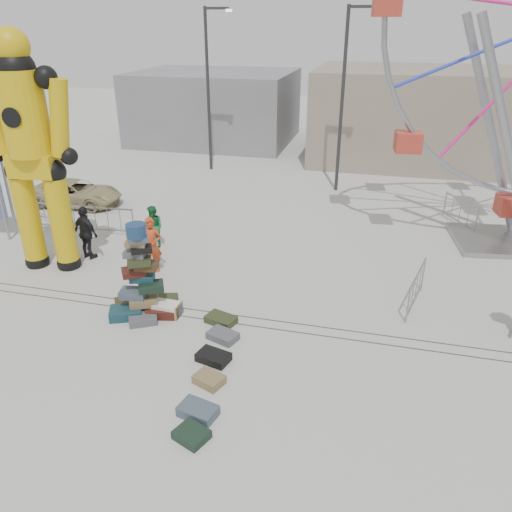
% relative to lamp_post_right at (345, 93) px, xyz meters
% --- Properties ---
extents(ground, '(90.00, 90.00, 0.00)m').
position_rel_lamp_post_right_xyz_m(ground, '(-3.09, -13.00, -4.48)').
color(ground, '#9E9E99').
rests_on(ground, ground).
extents(track_line_near, '(40.00, 0.04, 0.01)m').
position_rel_lamp_post_right_xyz_m(track_line_near, '(-3.09, -12.40, -4.48)').
color(track_line_near, '#47443F').
rests_on(track_line_near, ground).
extents(track_line_far, '(40.00, 0.04, 0.01)m').
position_rel_lamp_post_right_xyz_m(track_line_far, '(-3.09, -12.00, -4.48)').
color(track_line_far, '#47443F').
rests_on(track_line_far, ground).
extents(building_right, '(12.00, 8.00, 5.00)m').
position_rel_lamp_post_right_xyz_m(building_right, '(3.91, 7.00, -1.98)').
color(building_right, gray).
rests_on(building_right, ground).
extents(building_left, '(10.00, 8.00, 4.40)m').
position_rel_lamp_post_right_xyz_m(building_left, '(-9.09, 9.00, -2.28)').
color(building_left, gray).
rests_on(building_left, ground).
extents(lamp_post_right, '(1.41, 0.25, 8.00)m').
position_rel_lamp_post_right_xyz_m(lamp_post_right, '(0.00, 0.00, 0.00)').
color(lamp_post_right, '#2D2D30').
rests_on(lamp_post_right, ground).
extents(lamp_post_left, '(1.41, 0.25, 8.00)m').
position_rel_lamp_post_right_xyz_m(lamp_post_left, '(-7.00, 2.00, 0.00)').
color(lamp_post_left, '#2D2D30').
rests_on(lamp_post_left, ground).
extents(suitcase_tower, '(2.02, 1.75, 2.68)m').
position_rel_lamp_post_right_xyz_m(suitcase_tower, '(-4.15, -12.46, -3.73)').
color(suitcase_tower, '#183D49').
rests_on(suitcase_tower, ground).
extents(crash_test_dummy, '(2.99, 1.31, 7.51)m').
position_rel_lamp_post_right_xyz_m(crash_test_dummy, '(-8.36, -10.53, -0.52)').
color(crash_test_dummy, black).
rests_on(crash_test_dummy, ground).
extents(steamer_trunk, '(0.82, 0.49, 0.37)m').
position_rel_lamp_post_right_xyz_m(steamer_trunk, '(-3.49, -12.44, -4.29)').
color(steamer_trunk, silver).
rests_on(steamer_trunk, ground).
extents(row_case_0, '(0.92, 0.73, 0.19)m').
position_rel_lamp_post_right_xyz_m(row_case_0, '(-1.91, -12.44, -4.39)').
color(row_case_0, '#313A1D').
rests_on(row_case_0, ground).
extents(row_case_1, '(0.88, 0.73, 0.20)m').
position_rel_lamp_post_right_xyz_m(row_case_1, '(-1.63, -13.16, -4.38)').
color(row_case_1, '#55565C').
rests_on(row_case_1, ground).
extents(row_case_2, '(0.88, 0.69, 0.20)m').
position_rel_lamp_post_right_xyz_m(row_case_2, '(-1.58, -14.07, -4.38)').
color(row_case_2, black).
rests_on(row_case_2, ground).
extents(row_case_3, '(0.78, 0.70, 0.21)m').
position_rel_lamp_post_right_xyz_m(row_case_3, '(-1.41, -14.88, -4.38)').
color(row_case_3, olive).
rests_on(row_case_3, ground).
extents(row_case_4, '(0.89, 0.69, 0.23)m').
position_rel_lamp_post_right_xyz_m(row_case_4, '(-1.30, -15.90, -4.37)').
color(row_case_4, '#445361').
rests_on(row_case_4, ground).
extents(row_case_5, '(0.79, 0.73, 0.18)m').
position_rel_lamp_post_right_xyz_m(row_case_5, '(-1.21, -16.52, -4.39)').
color(row_case_5, black).
rests_on(row_case_5, ground).
extents(barricade_dummy_a, '(1.97, 0.58, 1.10)m').
position_rel_lamp_post_right_xyz_m(barricade_dummy_a, '(-11.58, -6.94, -3.93)').
color(barricade_dummy_a, gray).
rests_on(barricade_dummy_a, ground).
extents(barricade_dummy_b, '(2.00, 0.13, 1.10)m').
position_rel_lamp_post_right_xyz_m(barricade_dummy_b, '(-9.79, -7.72, -3.93)').
color(barricade_dummy_b, gray).
rests_on(barricade_dummy_b, ground).
extents(barricade_dummy_c, '(2.00, 0.27, 1.10)m').
position_rel_lamp_post_right_xyz_m(barricade_dummy_c, '(-7.91, -7.63, -3.93)').
color(barricade_dummy_c, gray).
rests_on(barricade_dummy_c, ground).
extents(barricade_wheel_front, '(0.57, 1.97, 1.10)m').
position_rel_lamp_post_right_xyz_m(barricade_wheel_front, '(3.19, -10.25, -3.93)').
color(barricade_wheel_front, gray).
rests_on(barricade_wheel_front, ground).
extents(barricade_wheel_back, '(1.06, 1.79, 1.10)m').
position_rel_lamp_post_right_xyz_m(barricade_wheel_back, '(5.09, -3.44, -3.93)').
color(barricade_wheel_back, gray).
rests_on(barricade_wheel_back, ground).
extents(pedestrian_red, '(0.75, 0.57, 1.83)m').
position_rel_lamp_post_right_xyz_m(pedestrian_red, '(-4.98, -10.03, -3.57)').
color(pedestrian_red, '#BB3C1A').
rests_on(pedestrian_red, ground).
extents(pedestrian_green, '(0.91, 0.82, 1.52)m').
position_rel_lamp_post_right_xyz_m(pedestrian_green, '(-5.73, -8.26, -3.72)').
color(pedestrian_green, '#196632').
rests_on(pedestrian_green, ground).
extents(pedestrian_black, '(1.18, 0.81, 1.86)m').
position_rel_lamp_post_right_xyz_m(pedestrian_black, '(-7.53, -9.67, -3.55)').
color(pedestrian_black, black).
rests_on(pedestrian_black, ground).
extents(parked_suv, '(4.07, 2.07, 1.10)m').
position_rel_lamp_post_right_xyz_m(parked_suv, '(-10.97, -4.98, -3.93)').
color(parked_suv, tan).
rests_on(parked_suv, ground).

